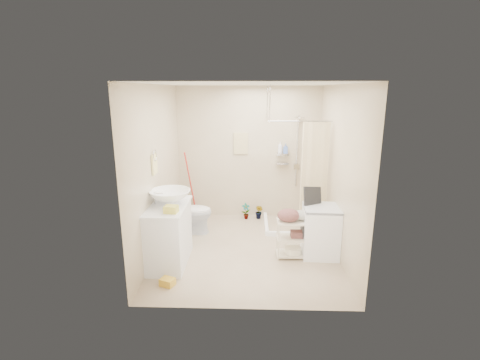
{
  "coord_description": "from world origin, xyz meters",
  "views": [
    {
      "loc": [
        0.06,
        -5.2,
        2.51
      ],
      "look_at": [
        -0.12,
        0.25,
        1.1
      ],
      "focal_mm": 26.0,
      "sensor_mm": 36.0,
      "label": 1
    }
  ],
  "objects_px": {
    "vanity": "(168,234)",
    "laundry_rack": "(294,235)",
    "toilet": "(190,212)",
    "washing_machine": "(320,231)"
  },
  "relations": [
    {
      "from": "washing_machine",
      "to": "laundry_rack",
      "type": "relative_size",
      "value": 1.11
    },
    {
      "from": "vanity",
      "to": "laundry_rack",
      "type": "height_order",
      "value": "vanity"
    },
    {
      "from": "toilet",
      "to": "washing_machine",
      "type": "relative_size",
      "value": 1.0
    },
    {
      "from": "toilet",
      "to": "washing_machine",
      "type": "bearing_deg",
      "value": -111.57
    },
    {
      "from": "toilet",
      "to": "laundry_rack",
      "type": "xyz_separation_m",
      "value": [
        1.76,
        -0.89,
        -0.04
      ]
    },
    {
      "from": "toilet",
      "to": "vanity",
      "type": "bearing_deg",
      "value": 172.8
    },
    {
      "from": "vanity",
      "to": "laundry_rack",
      "type": "distance_m",
      "value": 1.9
    },
    {
      "from": "vanity",
      "to": "toilet",
      "type": "bearing_deg",
      "value": 83.87
    },
    {
      "from": "vanity",
      "to": "laundry_rack",
      "type": "xyz_separation_m",
      "value": [
        1.88,
        0.25,
        -0.1
      ]
    },
    {
      "from": "washing_machine",
      "to": "laundry_rack",
      "type": "distance_m",
      "value": 0.43
    }
  ]
}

